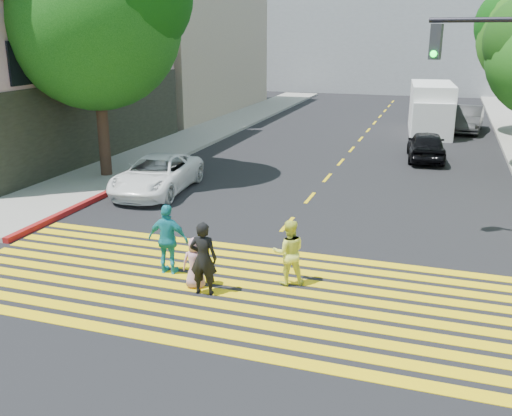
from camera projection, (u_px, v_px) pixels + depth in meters
The scene contains 17 objects.
ground at pixel (210, 314), 11.71m from camera, with size 120.00×120.00×0.00m, color black.
sidewalk_left at pixel (221, 127), 34.19m from camera, with size 3.00×40.00×0.15m, color gray.
curb_red at pixel (90, 201), 19.20m from camera, with size 0.20×8.00×0.16m, color maroon.
crosswalk at pixel (232, 288), 12.87m from camera, with size 13.40×5.30×0.01m.
lane_line at pixel (365, 134), 32.11m from camera, with size 0.12×34.40×0.01m.
building_left_tan at pixel (153, 40), 40.42m from camera, with size 12.00×16.00×10.00m, color tan.
backdrop_block at pixel (407, 26), 53.45m from camera, with size 30.00×8.00×12.00m, color gray.
tree_left at pixel (96, 12), 20.73m from camera, with size 7.53×7.03×9.22m.
pedestrian_man at pixel (203, 258), 12.39m from camera, with size 0.61×0.40×1.67m, color black.
pedestrian_woman at pixel (289, 252), 12.92m from camera, with size 0.74×0.58×1.53m, color #E2E84E.
pedestrian_child at pixel (195, 263), 12.78m from camera, with size 0.58×0.38×1.19m, color #C3889A.
pedestrian_extra at pixel (168, 239), 13.46m from camera, with size 1.00×0.42×1.71m, color teal.
white_sedan at pixel (157, 175), 20.41m from camera, with size 2.16×4.68×1.30m, color white.
dark_car_near at pixel (426, 146), 25.49m from camera, with size 1.58×3.93×1.34m, color black.
silver_car at pixel (436, 108), 37.99m from camera, with size 1.90×4.68×1.36m, color #A5A5A5.
dark_car_parked at pixel (467, 119), 32.81m from camera, with size 1.56×4.46×1.47m, color #2C2D2F.
white_van at pixel (431, 110), 32.05m from camera, with size 2.68×6.04×2.77m.
Camera 1 is at (4.21, -9.71, 5.56)m, focal length 40.00 mm.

